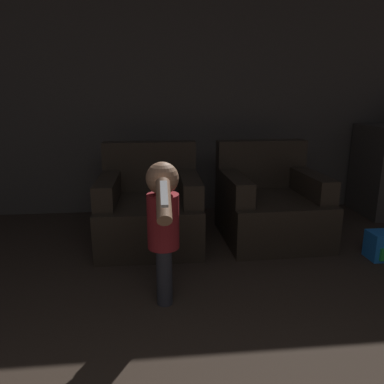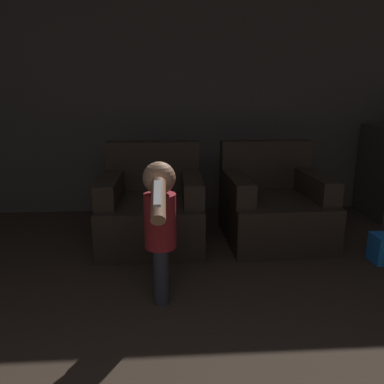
# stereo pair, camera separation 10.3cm
# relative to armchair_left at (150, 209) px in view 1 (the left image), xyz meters

# --- Properties ---
(wall_back) EXTENTS (8.40, 0.05, 2.60)m
(wall_back) POSITION_rel_armchair_left_xyz_m (0.16, 0.92, 1.00)
(wall_back) COLOR #423D38
(wall_back) RESTS_ON ground_plane
(armchair_left) EXTENTS (0.87, 0.91, 0.85)m
(armchair_left) POSITION_rel_armchair_left_xyz_m (0.00, 0.00, 0.00)
(armchair_left) COLOR black
(armchair_left) RESTS_ON ground_plane
(armchair_right) EXTENTS (0.88, 0.92, 0.85)m
(armchair_right) POSITION_rel_armchair_left_xyz_m (1.08, -0.00, 0.00)
(armchair_right) COLOR black
(armchair_right) RESTS_ON ground_plane
(person_toddler) EXTENTS (0.20, 0.61, 0.89)m
(person_toddler) POSITION_rel_armchair_left_xyz_m (0.09, -1.01, 0.23)
(person_toddler) COLOR #28282D
(person_toddler) RESTS_ON ground_plane
(toy_backpack) EXTENTS (0.24, 0.20, 0.22)m
(toy_backpack) POSITION_rel_armchair_left_xyz_m (1.84, -0.58, -0.19)
(toy_backpack) COLOR blue
(toy_backpack) RESTS_ON ground_plane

